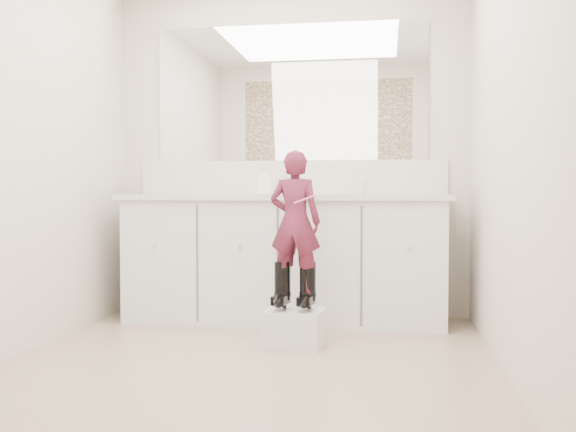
# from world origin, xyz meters

# --- Properties ---
(floor) EXTENTS (3.00, 3.00, 0.00)m
(floor) POSITION_xyz_m (0.00, 0.00, 0.00)
(floor) COLOR #8A705A
(floor) RESTS_ON ground
(wall_back) EXTENTS (2.60, 0.00, 2.60)m
(wall_back) POSITION_xyz_m (0.00, 1.50, 1.20)
(wall_back) COLOR beige
(wall_back) RESTS_ON floor
(wall_front) EXTENTS (2.60, 0.00, 2.60)m
(wall_front) POSITION_xyz_m (0.00, -1.50, 1.20)
(wall_front) COLOR beige
(wall_front) RESTS_ON floor
(wall_left) EXTENTS (0.00, 3.00, 3.00)m
(wall_left) POSITION_xyz_m (-1.30, 0.00, 1.20)
(wall_left) COLOR beige
(wall_left) RESTS_ON floor
(wall_right) EXTENTS (0.00, 3.00, 3.00)m
(wall_right) POSITION_xyz_m (1.30, 0.00, 1.20)
(wall_right) COLOR beige
(wall_right) RESTS_ON floor
(vanity_cabinet) EXTENTS (2.20, 0.55, 0.85)m
(vanity_cabinet) POSITION_xyz_m (0.00, 1.23, 0.42)
(vanity_cabinet) COLOR silver
(vanity_cabinet) RESTS_ON floor
(countertop) EXTENTS (2.28, 0.58, 0.04)m
(countertop) POSITION_xyz_m (0.00, 1.21, 0.87)
(countertop) COLOR beige
(countertop) RESTS_ON vanity_cabinet
(backsplash) EXTENTS (2.28, 0.03, 0.25)m
(backsplash) POSITION_xyz_m (0.00, 1.49, 1.02)
(backsplash) COLOR beige
(backsplash) RESTS_ON countertop
(mirror) EXTENTS (2.00, 0.02, 1.00)m
(mirror) POSITION_xyz_m (0.00, 1.49, 1.64)
(mirror) COLOR white
(mirror) RESTS_ON wall_back
(faucet) EXTENTS (0.08, 0.08, 0.10)m
(faucet) POSITION_xyz_m (0.00, 1.38, 0.94)
(faucet) COLOR silver
(faucet) RESTS_ON countertop
(cup) EXTENTS (0.12, 0.12, 0.10)m
(cup) POSITION_xyz_m (0.53, 1.17, 0.94)
(cup) COLOR beige
(cup) RESTS_ON countertop
(soap_bottle) EXTENTS (0.11, 0.11, 0.20)m
(soap_bottle) POSITION_xyz_m (-0.15, 1.26, 0.99)
(soap_bottle) COLOR white
(soap_bottle) RESTS_ON countertop
(step_stool) EXTENTS (0.36, 0.32, 0.21)m
(step_stool) POSITION_xyz_m (0.18, 0.49, 0.11)
(step_stool) COLOR silver
(step_stool) RESTS_ON floor
(boot_left) EXTENTS (0.12, 0.20, 0.28)m
(boot_left) POSITION_xyz_m (0.10, 0.51, 0.35)
(boot_left) COLOR black
(boot_left) RESTS_ON step_stool
(boot_right) EXTENTS (0.12, 0.20, 0.28)m
(boot_right) POSITION_xyz_m (0.25, 0.51, 0.35)
(boot_right) COLOR black
(boot_right) RESTS_ON step_stool
(toddler) EXTENTS (0.32, 0.23, 0.83)m
(toddler) POSITION_xyz_m (0.18, 0.51, 0.73)
(toddler) COLOR #972E58
(toddler) RESTS_ON step_stool
(toothbrush) EXTENTS (0.14, 0.03, 0.06)m
(toothbrush) POSITION_xyz_m (0.25, 0.43, 0.86)
(toothbrush) COLOR #F25E8B
(toothbrush) RESTS_ON toddler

